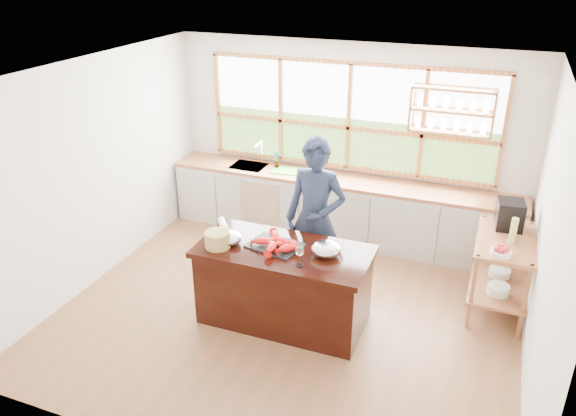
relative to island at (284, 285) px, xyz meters
The scene contains 18 objects.
ground_plane 0.50m from the island, 90.00° to the left, with size 5.00×5.00×0.00m, color brown.
room_shell 1.48m from the island, 88.06° to the left, with size 5.02×4.52×2.71m.
back_counter 2.14m from the island, 90.50° to the left, with size 4.90×0.63×0.90m.
right_shelf_unit 2.45m from the island, 26.44° to the left, with size 0.62×1.10×0.90m.
island is the anchor object (origin of this frame).
cook 0.85m from the island, 79.07° to the left, with size 0.71×0.46×1.94m, color #172035.
potted_plant 2.48m from the island, 114.10° to the left, with size 0.14×0.10×0.27m, color slate.
cutting_board 2.33m from the island, 110.64° to the left, with size 0.40×0.30×0.01m, color green.
espresso_machine 2.66m from the island, 32.41° to the left, with size 0.29×0.31×0.33m, color black.
wine_bottle 2.53m from the island, 24.49° to the left, with size 0.07×0.07×0.29m, color #BEC557.
fruit_bowl 2.30m from the island, 18.11° to the left, with size 0.22×0.22×0.11m.
slate_board 0.47m from the island, 166.53° to the left, with size 0.55×0.40×0.02m, color black.
lobster_pile 0.51m from the island, behind, with size 0.52×0.48×0.08m.
mixing_bowl_left 0.79m from the island, behind, with size 0.29×0.29×0.14m, color #B1B4B8.
mixing_bowl_right 0.69m from the island, ahead, with size 0.31×0.31×0.15m, color #B1B4B8.
wine_glass 0.72m from the island, 43.77° to the right, with size 0.08×0.08×0.22m.
wicker_basket 0.88m from the island, 162.99° to the right, with size 0.27×0.27×0.17m, color #A98C4D.
parchment_roll 0.97m from the island, 166.20° to the left, with size 0.08×0.08×0.30m, color white.
Camera 1 is at (1.92, -5.02, 3.78)m, focal length 35.00 mm.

